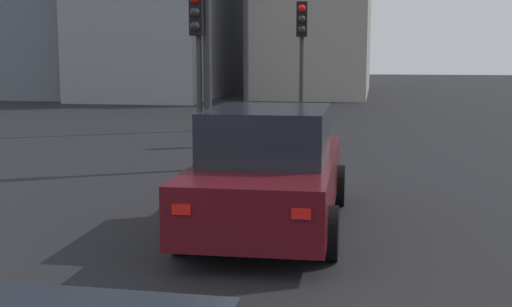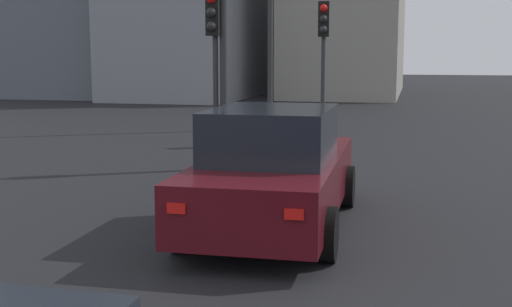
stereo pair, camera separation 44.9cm
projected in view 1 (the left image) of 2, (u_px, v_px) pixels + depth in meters
name	position (u px, v px, depth m)	size (l,w,h in m)	color
car_maroon_lead	(270.00, 171.00, 9.06)	(4.65, 2.03, 1.65)	#510F16
traffic_light_near_left	(302.00, 42.00, 17.45)	(0.32, 0.30, 3.68)	#2D2D30
traffic_light_near_right	(198.00, 41.00, 13.30)	(0.33, 0.31, 3.60)	#2D2D30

